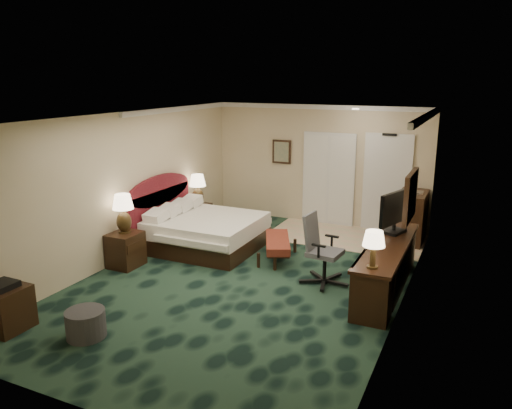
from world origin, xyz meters
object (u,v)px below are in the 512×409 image
at_px(nightstand_near, 126,250).
at_px(side_table, 5,309).
at_px(lamp_near, 123,214).
at_px(ottoman, 86,324).
at_px(bed, 207,233).
at_px(bed_bench, 277,249).
at_px(desk_chair, 325,250).
at_px(nightstand_far, 199,216).
at_px(minibar, 411,217).
at_px(lamp_far, 198,190).
at_px(tv, 395,212).
at_px(desk, 386,268).

relative_size(nightstand_near, side_table, 1.04).
xyz_separation_m(lamp_near, ottoman, (1.17, -2.26, -0.78)).
distance_m(bed, bed_bench, 1.52).
distance_m(side_table, desk_chair, 4.75).
distance_m(nightstand_far, bed_bench, 2.62).
relative_size(lamp_near, desk_chair, 0.61).
xyz_separation_m(desk_chair, minibar, (0.96, 2.82, -0.06)).
bearing_deg(desk_chair, ottoman, -121.83).
bearing_deg(nightstand_far, nightstand_near, -89.31).
bearing_deg(lamp_near, lamp_far, 90.12).
relative_size(tv, minibar, 0.88).
bearing_deg(bed_bench, bed, 155.27).
bearing_deg(lamp_far, bed_bench, -24.68).
distance_m(lamp_near, lamp_far, 2.50).
relative_size(side_table, desk, 0.22).
bearing_deg(nightstand_far, bed, -52.14).
bearing_deg(desk_chair, lamp_far, 158.74).
xyz_separation_m(lamp_far, tv, (4.42, -1.00, 0.24)).
bearing_deg(desk, tv, 92.67).
xyz_separation_m(nightstand_near, tv, (4.39, 1.54, 0.82)).
bearing_deg(ottoman, desk_chair, 52.47).
xyz_separation_m(bed, nightstand_near, (-0.82, -1.46, -0.01)).
height_order(lamp_far, ottoman, lamp_far).
bearing_deg(nightstand_near, bed_bench, 31.76).
xyz_separation_m(bed_bench, desk, (2.09, -0.55, 0.18)).
relative_size(lamp_near, minibar, 0.68).
bearing_deg(tv, desk, -68.68).
bearing_deg(nightstand_far, ottoman, -76.11).
bearing_deg(desk_chair, nightstand_near, -161.83).
distance_m(nightstand_far, minibar, 4.56).
distance_m(nightstand_near, minibar, 5.68).
relative_size(nightstand_near, desk_chair, 0.54).
relative_size(desk, minibar, 2.60).
bearing_deg(bed_bench, lamp_far, 131.19).
distance_m(bed, tv, 3.66).
height_order(bed, nightstand_far, bed).
distance_m(nightstand_near, lamp_far, 2.60).
height_order(nightstand_far, lamp_far, lamp_far).
bearing_deg(minibar, side_table, -125.66).
relative_size(lamp_far, tv, 0.75).
bearing_deg(nightstand_near, desk_chair, 12.48).
distance_m(bed_bench, desk, 2.17).
xyz_separation_m(desk, desk_chair, (-0.97, -0.13, 0.19)).
distance_m(lamp_far, side_table, 5.08).
bearing_deg(lamp_near, side_table, -88.75).
height_order(tv, minibar, tv).
xyz_separation_m(bed_bench, ottoman, (-1.18, -3.68, -0.02)).
xyz_separation_m(bed, lamp_near, (-0.84, -1.43, 0.65)).
bearing_deg(minibar, desk_chair, -108.78).
height_order(lamp_near, desk_chair, lamp_near).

